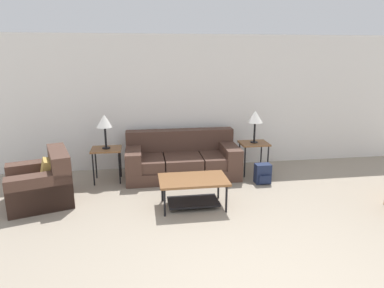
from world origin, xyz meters
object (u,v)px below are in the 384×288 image
at_px(backpack, 263,174).
at_px(side_table_right, 254,146).
at_px(armchair, 42,184).
at_px(coffee_table, 193,186).
at_px(table_lamp_left, 104,122).
at_px(table_lamp_right, 255,118).
at_px(couch, 182,161).
at_px(side_table_left, 107,152).

bearing_deg(backpack, side_table_right, 90.83).
height_order(armchair, coffee_table, armchair).
bearing_deg(side_table_right, coffee_table, -136.59).
bearing_deg(armchair, table_lamp_left, 39.63).
relative_size(side_table_right, backpack, 1.74).
relative_size(armchair, backpack, 3.37).
height_order(armchair, table_lamp_left, table_lamp_left).
bearing_deg(table_lamp_right, backpack, -89.17).
relative_size(couch, backpack, 5.87).
height_order(side_table_right, table_lamp_right, table_lamp_right).
height_order(couch, side_table_left, couch).
relative_size(coffee_table, table_lamp_left, 1.67).
bearing_deg(backpack, side_table_left, 169.22).
bearing_deg(coffee_table, backpack, 29.33).
bearing_deg(table_lamp_right, side_table_left, 180.00).
height_order(couch, side_table_right, couch).
height_order(couch, coffee_table, couch).
bearing_deg(table_lamp_left, backpack, -10.78).
height_order(coffee_table, table_lamp_right, table_lamp_right).
height_order(side_table_left, table_lamp_left, table_lamp_left).
height_order(armchair, backpack, armchair).
distance_m(coffee_table, side_table_left, 1.89).
distance_m(side_table_right, backpack, 0.64).
distance_m(coffee_table, backpack, 1.58).
xyz_separation_m(side_table_right, backpack, (0.01, -0.52, -0.37)).
relative_size(side_table_right, table_lamp_right, 1.01).
relative_size(armchair, side_table_left, 1.94).
distance_m(couch, armchair, 2.44).
xyz_separation_m(table_lamp_left, backpack, (2.73, -0.52, -0.92)).
distance_m(side_table_right, table_lamp_left, 2.78).
bearing_deg(coffee_table, side_table_right, 43.41).
bearing_deg(couch, table_lamp_right, -4.02).
bearing_deg(side_table_left, backpack, -10.78).
bearing_deg(table_lamp_left, side_table_left, 104.04).
bearing_deg(side_table_right, side_table_left, 180.00).
xyz_separation_m(armchair, backpack, (3.66, 0.24, -0.12)).
bearing_deg(backpack, couch, 155.80).
xyz_separation_m(couch, coffee_table, (-0.00, -1.39, 0.04)).
distance_m(armchair, table_lamp_right, 3.81).
xyz_separation_m(side_table_left, table_lamp_right, (2.73, -0.00, 0.55)).
bearing_deg(backpack, armchair, -176.21).
xyz_separation_m(couch, armchair, (-2.28, -0.86, -0.00)).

